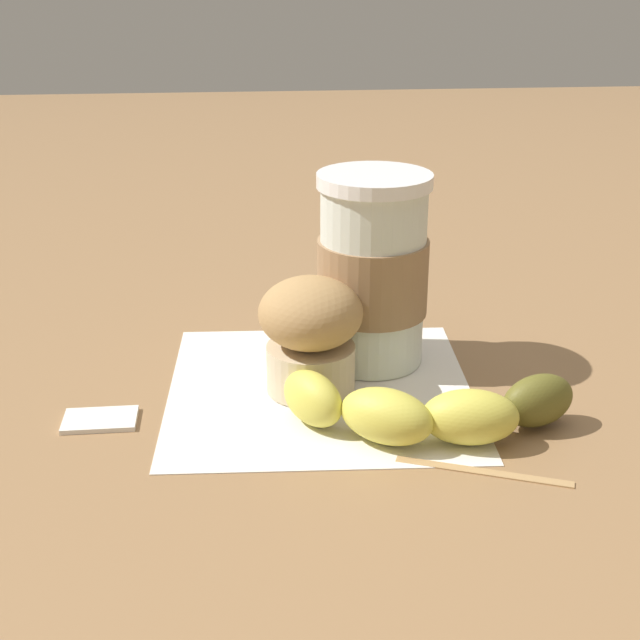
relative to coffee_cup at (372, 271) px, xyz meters
name	(u,v)px	position (x,y,z in m)	size (l,w,h in m)	color
ground_plane	(320,390)	(0.05, -0.04, -0.07)	(3.00, 3.00, 0.00)	#936D47
paper_napkin	(320,389)	(0.05, -0.04, -0.07)	(0.22, 0.22, 0.00)	white
coffee_cup	(372,271)	(0.00, 0.00, 0.00)	(0.09, 0.09, 0.15)	silver
muffin	(311,332)	(0.05, -0.05, -0.03)	(0.08, 0.08, 0.09)	beige
banana	(427,409)	(0.12, 0.02, -0.05)	(0.09, 0.21, 0.04)	#D6CC4C
sugar_packet	(100,418)	(0.08, -0.20, -0.07)	(0.05, 0.03, 0.01)	white
wooden_stirrer	(483,471)	(0.17, 0.05, -0.07)	(0.11, 0.01, 0.00)	tan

